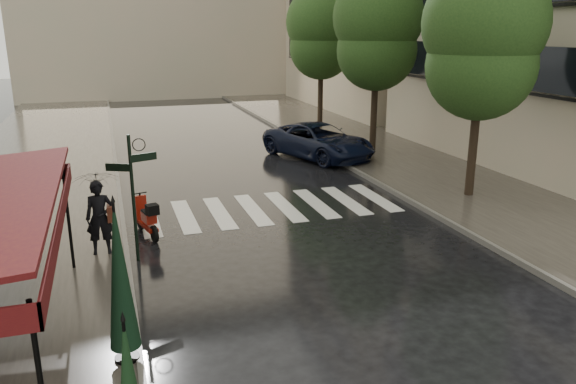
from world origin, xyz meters
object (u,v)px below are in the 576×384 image
scooter (147,219)px  parasol_front (120,276)px  parked_car (319,141)px  pedestrian_with_umbrella (97,187)px

scooter → parasol_front: parasol_front is taller
scooter → parasol_front: bearing=-111.3°
parked_car → parasol_front: parasol_front is taller
parked_car → parasol_front: bearing=-144.4°
parasol_front → scooter: bearing=82.4°
scooter → parked_car: bearing=30.3°
pedestrian_with_umbrella → scooter: size_ratio=1.58×
pedestrian_with_umbrella → scooter: bearing=46.2°
pedestrian_with_umbrella → parked_car: (9.00, 8.72, -1.07)m
pedestrian_with_umbrella → scooter: (1.17, 1.18, -1.31)m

